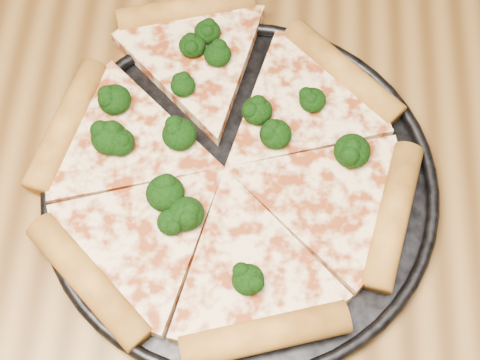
{
  "coord_description": "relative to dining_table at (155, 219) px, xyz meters",
  "views": [
    {
      "loc": [
        0.1,
        -0.28,
        1.33
      ],
      "look_at": [
        0.09,
        -0.0,
        0.77
      ],
      "focal_mm": 53.63,
      "sensor_mm": 36.0,
      "label": 1
    }
  ],
  "objects": [
    {
      "name": "ground",
      "position": [
        0.0,
        0.0,
        -0.66
      ],
      "size": [
        4.0,
        4.0,
        0.0
      ],
      "primitive_type": "plane",
      "color": "brown",
      "rests_on": "ground"
    },
    {
      "name": "pizza_pan",
      "position": [
        0.09,
        -0.0,
        0.1
      ],
      "size": [
        0.35,
        0.35,
        0.02
      ],
      "color": "black",
      "rests_on": "dining_table"
    },
    {
      "name": "pizza",
      "position": [
        0.07,
        0.01,
        0.11
      ],
      "size": [
        0.35,
        0.38,
        0.03
      ],
      "rotation": [
        0.0,
        0.0,
        0.28
      ],
      "color": "#FFDA9C",
      "rests_on": "pizza_pan"
    },
    {
      "name": "broccoli_florets",
      "position": [
        0.05,
        0.03,
        0.12
      ],
      "size": [
        0.24,
        0.27,
        0.02
      ],
      "color": "black",
      "rests_on": "pizza"
    },
    {
      "name": "dining_table",
      "position": [
        0.0,
        0.0,
        0.0
      ],
      "size": [
        1.2,
        0.9,
        0.75
      ],
      "color": "brown",
      "rests_on": "ground"
    }
  ]
}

